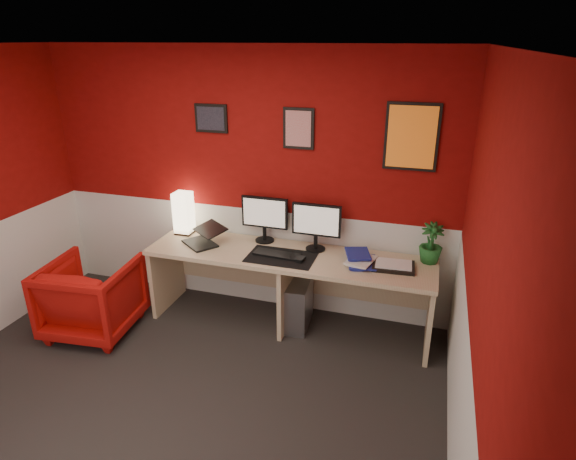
# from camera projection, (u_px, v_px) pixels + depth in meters

# --- Properties ---
(ground) EXTENTS (4.00, 3.50, 0.01)m
(ground) POSITION_uv_depth(u_px,v_px,m) (161.00, 414.00, 3.51)
(ground) COLOR black
(ground) RESTS_ON ground
(ceiling) EXTENTS (4.00, 3.50, 0.01)m
(ceiling) POSITION_uv_depth(u_px,v_px,m) (115.00, 46.00, 2.58)
(ceiling) COLOR white
(ceiling) RESTS_ON ground
(wall_back) EXTENTS (4.00, 0.01, 2.50)m
(wall_back) POSITION_uv_depth(u_px,v_px,m) (245.00, 183.00, 4.60)
(wall_back) COLOR maroon
(wall_back) RESTS_ON ground
(wall_right) EXTENTS (0.01, 3.50, 2.50)m
(wall_right) POSITION_uv_depth(u_px,v_px,m) (478.00, 306.00, 2.50)
(wall_right) COLOR maroon
(wall_right) RESTS_ON ground
(wainscot_back) EXTENTS (4.00, 0.01, 1.00)m
(wainscot_back) POSITION_uv_depth(u_px,v_px,m) (247.00, 255.00, 4.87)
(wainscot_back) COLOR silver
(wainscot_back) RESTS_ON ground
(wainscot_right) EXTENTS (0.01, 3.50, 1.00)m
(wainscot_right) POSITION_uv_depth(u_px,v_px,m) (458.00, 419.00, 2.78)
(wainscot_right) COLOR silver
(wainscot_right) RESTS_ON ground
(desk) EXTENTS (2.60, 0.65, 0.73)m
(desk) POSITION_uv_depth(u_px,v_px,m) (289.00, 290.00, 4.47)
(desk) COLOR tan
(desk) RESTS_ON ground
(shoji_lamp) EXTENTS (0.16, 0.16, 0.40)m
(shoji_lamp) POSITION_uv_depth(u_px,v_px,m) (184.00, 214.00, 4.74)
(shoji_lamp) COLOR #FFE5B2
(shoji_lamp) RESTS_ON desk
(laptop) EXTENTS (0.40, 0.38, 0.22)m
(laptop) POSITION_uv_depth(u_px,v_px,m) (199.00, 234.00, 4.51)
(laptop) COLOR black
(laptop) RESTS_ON desk
(monitor_left) EXTENTS (0.45, 0.06, 0.58)m
(monitor_left) POSITION_uv_depth(u_px,v_px,m) (264.00, 212.00, 4.52)
(monitor_left) COLOR black
(monitor_left) RESTS_ON desk
(monitor_right) EXTENTS (0.45, 0.06, 0.58)m
(monitor_right) POSITION_uv_depth(u_px,v_px,m) (316.00, 220.00, 4.33)
(monitor_right) COLOR black
(monitor_right) RESTS_ON desk
(desk_mat) EXTENTS (0.60, 0.38, 0.01)m
(desk_mat) POSITION_uv_depth(u_px,v_px,m) (281.00, 257.00, 4.28)
(desk_mat) COLOR black
(desk_mat) RESTS_ON desk
(keyboard) EXTENTS (0.43, 0.17, 0.02)m
(keyboard) POSITION_uv_depth(u_px,v_px,m) (277.00, 254.00, 4.31)
(keyboard) COLOR black
(keyboard) RESTS_ON desk_mat
(mouse) EXTENTS (0.07, 0.11, 0.03)m
(mouse) POSITION_uv_depth(u_px,v_px,m) (301.00, 259.00, 4.19)
(mouse) COLOR black
(mouse) RESTS_ON desk_mat
(book_bottom) EXTENTS (0.28, 0.35, 0.03)m
(book_bottom) POSITION_uv_depth(u_px,v_px,m) (349.00, 262.00, 4.16)
(book_bottom) COLOR navy
(book_bottom) RESTS_ON desk
(book_middle) EXTENTS (0.27, 0.32, 0.02)m
(book_middle) POSITION_uv_depth(u_px,v_px,m) (350.00, 258.00, 4.18)
(book_middle) COLOR silver
(book_middle) RESTS_ON book_bottom
(book_top) EXTENTS (0.27, 0.32, 0.03)m
(book_top) POSITION_uv_depth(u_px,v_px,m) (346.00, 254.00, 4.19)
(book_top) COLOR navy
(book_top) RESTS_ON book_middle
(zen_tray) EXTENTS (0.37, 0.27, 0.03)m
(zen_tray) POSITION_uv_depth(u_px,v_px,m) (393.00, 266.00, 4.08)
(zen_tray) COLOR black
(zen_tray) RESTS_ON desk
(potted_plant) EXTENTS (0.24, 0.24, 0.35)m
(potted_plant) POSITION_uv_depth(u_px,v_px,m) (431.00, 243.00, 4.13)
(potted_plant) COLOR #19591E
(potted_plant) RESTS_ON desk
(pc_tower) EXTENTS (0.23, 0.46, 0.45)m
(pc_tower) POSITION_uv_depth(u_px,v_px,m) (299.00, 303.00, 4.52)
(pc_tower) COLOR #99999E
(pc_tower) RESTS_ON ground
(armchair) EXTENTS (0.81, 0.83, 0.69)m
(armchair) POSITION_uv_depth(u_px,v_px,m) (92.00, 297.00, 4.40)
(armchair) COLOR #A4120D
(armchair) RESTS_ON ground
(art_left) EXTENTS (0.32, 0.02, 0.26)m
(art_left) POSITION_uv_depth(u_px,v_px,m) (211.00, 118.00, 4.45)
(art_left) COLOR black
(art_left) RESTS_ON wall_back
(art_center) EXTENTS (0.28, 0.02, 0.36)m
(art_center) POSITION_uv_depth(u_px,v_px,m) (299.00, 129.00, 4.24)
(art_center) COLOR red
(art_center) RESTS_ON wall_back
(art_right) EXTENTS (0.44, 0.02, 0.56)m
(art_right) POSITION_uv_depth(u_px,v_px,m) (412.00, 137.00, 3.98)
(art_right) COLOR orange
(art_right) RESTS_ON wall_back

